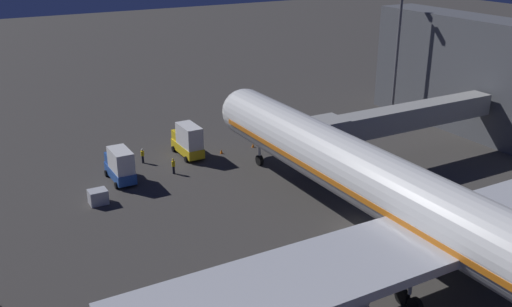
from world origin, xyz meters
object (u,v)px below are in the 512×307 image
Objects in this scene: jet_bridge at (395,120)px; ground_crew_marshaller_fwd at (143,155)px; airliner_at_gate at (454,225)px; ground_crew_by_belt_loader at (173,165)px; catering_truck at (188,140)px; traffic_cone_nose_port at (253,145)px; ops_van at (120,165)px; baggage_container_near_belt at (98,197)px; traffic_cone_nose_starboard at (221,151)px; apron_floodlight_mast at (398,47)px.

jet_bridge reaches higher than ground_crew_marshaller_fwd.
airliner_at_gate is 32.67m from ground_crew_by_belt_loader.
airliner_at_gate is at bearing 57.74° from jet_bridge.
jet_bridge is at bearing -122.26° from airliner_at_gate.
catering_truck is at bearing -130.02° from ground_crew_by_belt_loader.
traffic_cone_nose_port is (11.06, -12.93, -5.23)m from jet_bridge.
jet_bridge is 13.94× the size of ground_crew_by_belt_loader.
ops_van reaches higher than baggage_container_near_belt.
traffic_cone_nose_port is at bearing -49.46° from jet_bridge.
ground_crew_by_belt_loader reaches higher than ground_crew_marshaller_fwd.
baggage_container_near_belt is 17.96m from traffic_cone_nose_starboard.
airliner_at_gate is at bearing 124.58° from baggage_container_near_belt.
jet_bridge reaches higher than ground_crew_by_belt_loader.
ground_crew_by_belt_loader is at bearing -159.97° from baggage_container_near_belt.
baggage_container_near_belt is 9.96m from ground_crew_by_belt_loader.
ground_crew_by_belt_loader is 8.03m from traffic_cone_nose_starboard.
jet_bridge is at bearing 140.09° from traffic_cone_nose_starboard.
ground_crew_by_belt_loader is 3.26× the size of traffic_cone_nose_starboard.
apron_floodlight_mast reaches higher than jet_bridge.
airliner_at_gate is 35.52m from ops_van.
airliner_at_gate is 43.27m from apron_floodlight_mast.
traffic_cone_nose_port is at bearing 180.00° from traffic_cone_nose_starboard.
ground_crew_marshaller_fwd is at bearing -72.09° from airliner_at_gate.
baggage_container_near_belt is 0.99× the size of ground_crew_by_belt_loader.
traffic_cone_nose_starboard is (-9.33, 1.75, -0.70)m from ground_crew_marshaller_fwd.
ground_crew_by_belt_loader is 5.15m from ground_crew_marshaller_fwd.
catering_truck is (19.25, -14.21, -3.52)m from jet_bridge.
ground_crew_by_belt_loader is at bearing 14.38° from traffic_cone_nose_port.
traffic_cone_nose_starboard is at bearing -39.91° from jet_bridge.
apron_floodlight_mast is 29.47m from traffic_cone_nose_starboard.
ops_van is 9.92m from catering_truck.
ops_van is at bearing -20.78° from jet_bridge.
airliner_at_gate is 39.73× the size of ground_crew_marshaller_fwd.
jet_bridge is at bearing 130.54° from traffic_cone_nose_port.
airliner_at_gate is at bearing 99.65° from catering_truck.
jet_bridge is at bearing 156.57° from ground_crew_by_belt_loader.
baggage_container_near_belt is 1.01× the size of ground_crew_marshaller_fwd.
traffic_cone_nose_starboard is at bearing 169.41° from ground_crew_marshaller_fwd.
jet_bridge reaches higher than traffic_cone_nose_port.
ops_van is at bearing 19.85° from catering_truck.
jet_bridge is 20.83m from traffic_cone_nose_starboard.
jet_bridge is at bearing 143.56° from catering_truck.
airliner_at_gate is at bearing 115.68° from ops_van.
traffic_cone_nose_starboard is (2.20, -33.94, -5.14)m from airliner_at_gate.
apron_floodlight_mast is (-12.24, -13.60, 4.82)m from jet_bridge.
ops_van is at bearing 9.06° from traffic_cone_nose_starboard.
traffic_cone_nose_starboard is (-13.12, -2.09, -1.60)m from ops_van.
catering_truck reaches higher than traffic_cone_nose_port.
ground_crew_by_belt_loader is at bearing 112.03° from ground_crew_marshaller_fwd.
ops_van is 17.71m from traffic_cone_nose_port.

